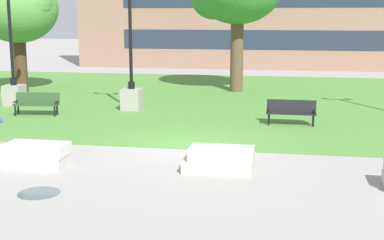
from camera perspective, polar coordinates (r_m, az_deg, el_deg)
ground_plane at (r=16.17m, az=-0.82°, el=-3.17°), size 140.00×140.00×0.00m
grass_lawn at (r=25.87m, az=3.30°, el=2.28°), size 40.00×20.00×0.02m
concrete_block_center at (r=14.94m, az=-16.40°, el=-3.63°), size 1.82×0.90×0.64m
concrete_block_left at (r=13.90m, az=2.96°, el=-4.28°), size 1.82×0.90×0.64m
puddle at (r=12.80m, az=-16.02°, el=-7.49°), size 0.97×0.97×0.01m
park_bench_near_left at (r=19.96m, az=10.54°, el=0.98°), size 1.81×0.56×0.90m
park_bench_near_right at (r=22.37m, az=-16.23°, el=1.82°), size 1.85×0.74×0.90m
lamp_post_center at (r=22.78m, az=-6.47°, el=3.77°), size 1.32×0.80×5.35m
lamp_post_right at (r=25.13m, az=-18.51°, el=3.98°), size 1.32×0.80×5.41m
tree_near_right at (r=29.21m, az=-18.21°, el=11.10°), size 4.33×4.12×6.05m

